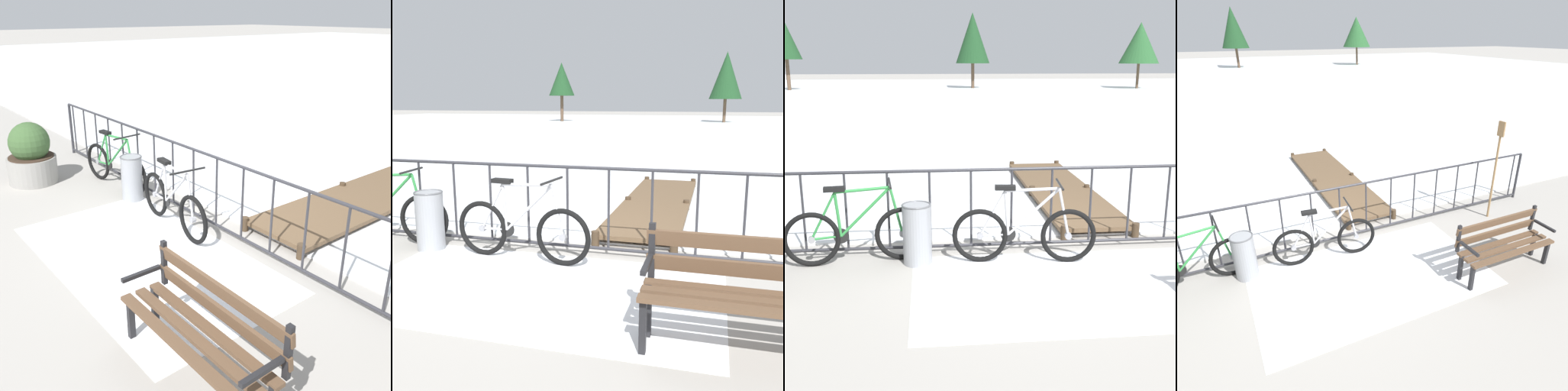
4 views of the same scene
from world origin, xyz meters
The scene contains 10 objects.
ground_plane centered at (0.00, 0.00, 0.00)m, with size 160.00×160.00×0.00m, color #9E9991.
frozen_pond centered at (0.00, 28.40, 0.01)m, with size 80.00×56.00×0.03m, color white.
snow_patch centered at (0.31, -1.20, 0.00)m, with size 3.60×2.07×0.01m, color white.
railing_fence centered at (0.00, 0.00, 0.56)m, with size 9.06×0.06×1.07m.
bicycle_near_railing centered at (-0.17, -0.43, 0.37)m, with size 1.71×0.52×0.97m.
park_bench centered at (2.26, -1.86, 0.51)m, with size 1.60×0.49×0.89m.
trash_bin centered at (-1.43, -0.34, 0.37)m, with size 0.35×0.35×0.73m.
wooden_dock centered at (1.02, 2.54, 0.12)m, with size 1.10×4.59×0.20m.
tree_west_mid centered at (2.46, 37.33, 3.97)m, with size 2.75×2.75×5.96m.
tree_centre centered at (-11.86, 35.83, 3.75)m, with size 2.32×2.32×5.24m.
Camera 2 is at (1.94, -5.19, 1.81)m, focal length 42.70 mm.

